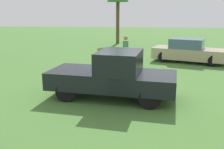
% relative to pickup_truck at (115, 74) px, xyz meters
% --- Properties ---
extents(ground_plane, '(80.00, 80.00, 0.00)m').
position_rel_pickup_truck_xyz_m(ground_plane, '(0.41, 0.67, -0.92)').
color(ground_plane, '#477533').
extents(pickup_truck, '(4.91, 2.58, 1.79)m').
position_rel_pickup_truck_xyz_m(pickup_truck, '(0.00, 0.00, 0.00)').
color(pickup_truck, black).
rests_on(pickup_truck, ground_plane).
extents(sedan_near, '(4.84, 3.13, 1.49)m').
position_rel_pickup_truck_xyz_m(sedan_near, '(4.03, 7.33, -0.23)').
color(sedan_near, black).
rests_on(sedan_near, ground_plane).
extents(person_bystander, '(0.44, 0.44, 1.82)m').
position_rel_pickup_truck_xyz_m(person_bystander, '(0.11, 5.34, 0.12)').
color(person_bystander, black).
rests_on(person_bystander, ground_plane).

